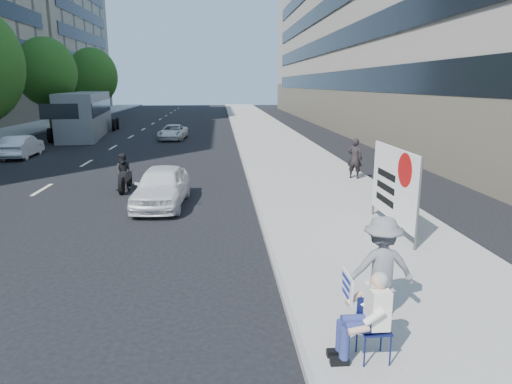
{
  "coord_description": "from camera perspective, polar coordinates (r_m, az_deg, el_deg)",
  "views": [
    {
      "loc": [
        0.31,
        -9.53,
        3.92
      ],
      "look_at": [
        1.15,
        1.09,
        1.4
      ],
      "focal_mm": 32.0,
      "sensor_mm": 36.0,
      "label": 1
    }
  ],
  "objects": [
    {
      "name": "jogger",
      "position": [
        7.76,
        15.37,
        -9.17
      ],
      "size": [
        1.13,
        0.66,
        1.73
      ],
      "primitive_type": "imported",
      "rotation": [
        0.0,
        0.0,
        3.12
      ],
      "color": "slate",
      "rests_on": "near_sidewalk"
    },
    {
      "name": "seated_protester",
      "position": [
        6.68,
        13.68,
        -14.27
      ],
      "size": [
        0.83,
        1.11,
        1.31
      ],
      "color": "#12184F",
      "rests_on": "near_sidewalk"
    },
    {
      "name": "tree_far_d",
      "position": [
        41.95,
        -24.75,
        13.47
      ],
      "size": [
        4.8,
        4.8,
        7.65
      ],
      "color": "#382616",
      "rests_on": "ground"
    },
    {
      "name": "motorcycle",
      "position": [
        17.82,
        -16.12,
        2.17
      ],
      "size": [
        0.7,
        2.04,
        1.42
      ],
      "rotation": [
        0.0,
        0.0,
        -0.01
      ],
      "color": "black",
      "rests_on": "ground"
    },
    {
      "name": "white_sedan_far",
      "position": [
        33.91,
        -10.34,
        7.38
      ],
      "size": [
        2.07,
        3.95,
        1.06
      ],
      "primitive_type": "imported",
      "rotation": [
        0.0,
        0.0,
        -0.08
      ],
      "color": "white",
      "rests_on": "ground"
    },
    {
      "name": "near_building",
      "position": [
        45.17,
        18.41,
        20.42
      ],
      "size": [
        14.0,
        70.0,
        20.0
      ],
      "primitive_type": "cube",
      "color": "gray",
      "rests_on": "ground"
    },
    {
      "name": "tree_far_e",
      "position": [
        55.34,
        -19.74,
        13.46
      ],
      "size": [
        5.4,
        5.4,
        7.89
      ],
      "color": "#382616",
      "rests_on": "ground"
    },
    {
      "name": "far_bldg_north",
      "position": [
        78.34,
        -28.97,
        19.15
      ],
      "size": [
        22.0,
        28.0,
        28.0
      ],
      "primitive_type": "cube",
      "color": "tan",
      "rests_on": "ground"
    },
    {
      "name": "white_sedan_mid",
      "position": [
        28.2,
        -27.28,
        5.1
      ],
      "size": [
        1.48,
        3.75,
        1.21
      ],
      "primitive_type": "imported",
      "rotation": [
        0.0,
        0.0,
        3.19
      ],
      "color": "white",
      "rests_on": "ground"
    },
    {
      "name": "bus",
      "position": [
        38.29,
        -20.47,
        9.08
      ],
      "size": [
        4.05,
        12.31,
        3.3
      ],
      "rotation": [
        0.0,
        0.0,
        0.13
      ],
      "color": "slate",
      "rests_on": "ground"
    },
    {
      "name": "white_sedan_near",
      "position": [
        15.3,
        -11.73,
        0.72
      ],
      "size": [
        1.77,
        3.94,
        1.31
      ],
      "primitive_type": "imported",
      "rotation": [
        0.0,
        0.0,
        -0.06
      ],
      "color": "white",
      "rests_on": "ground"
    },
    {
      "name": "protest_banner",
      "position": [
        12.33,
        16.84,
        0.95
      ],
      "size": [
        0.08,
        3.06,
        2.2
      ],
      "color": "#4C4C4C",
      "rests_on": "near_sidewalk"
    },
    {
      "name": "pedestrian_woman",
      "position": [
        19.07,
        12.25,
        4.14
      ],
      "size": [
        0.72,
        0.65,
        1.66
      ],
      "primitive_type": "imported",
      "rotation": [
        0.0,
        0.0,
        2.61
      ],
      "color": "black",
      "rests_on": "near_sidewalk"
    },
    {
      "name": "ground",
      "position": [
        10.31,
        -5.98,
        -9.12
      ],
      "size": [
        160.0,
        160.0,
        0.0
      ],
      "primitive_type": "plane",
      "color": "black",
      "rests_on": "ground"
    },
    {
      "name": "near_sidewalk",
      "position": [
        30.01,
        2.6,
        5.95
      ],
      "size": [
        5.0,
        120.0,
        0.15
      ],
      "primitive_type": "cube",
      "color": "gray",
      "rests_on": "ground"
    }
  ]
}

